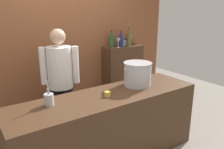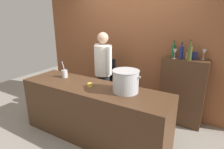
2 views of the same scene
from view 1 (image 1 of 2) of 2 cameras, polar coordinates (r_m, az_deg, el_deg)
name	(u,v)px [view 1 (image 1 of 2)]	position (r m, az deg, el deg)	size (l,w,h in m)	color
brick_back_panel	(60,35)	(3.87, -12.87, 9.66)	(4.40, 0.10, 3.00)	brown
prep_counter	(108,128)	(2.99, -1.00, -13.18)	(2.46, 0.70, 0.90)	#472D1C
bar_cabinet	(122,78)	(4.43, 2.63, -0.79)	(0.76, 0.32, 1.24)	#472D1C
chef	(60,79)	(3.29, -12.76, -1.02)	(0.49, 0.41, 1.66)	black
stockpot_large	(137,74)	(3.11, 6.39, 0.13)	(0.44, 0.39, 0.32)	#B7BABF
utensil_crock	(49,99)	(2.58, -15.49, -6.01)	(0.10, 0.10, 0.30)	#B7BABF
butter_jar	(108,94)	(2.75, -1.13, -4.87)	(0.07, 0.07, 0.06)	yellow
wine_bottle_olive	(129,40)	(4.23, 4.21, 8.71)	(0.07, 0.07, 0.34)	#475123
wine_bottle_green	(112,41)	(4.17, -0.11, 8.42)	(0.08, 0.08, 0.29)	#1E592D
wine_bottle_cobalt	(121,41)	(4.18, 2.22, 8.44)	(0.07, 0.07, 0.28)	navy
wine_glass_short	(118,41)	(4.09, 1.60, 8.42)	(0.07, 0.07, 0.17)	silver
wine_glass_tall	(130,38)	(4.51, 4.58, 9.09)	(0.07, 0.07, 0.17)	silver
spice_tin_silver	(124,43)	(4.31, 2.96, 7.89)	(0.07, 0.07, 0.11)	#B2B2B7
spice_tin_navy	(127,42)	(4.38, 3.90, 8.15)	(0.08, 0.08, 0.13)	navy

